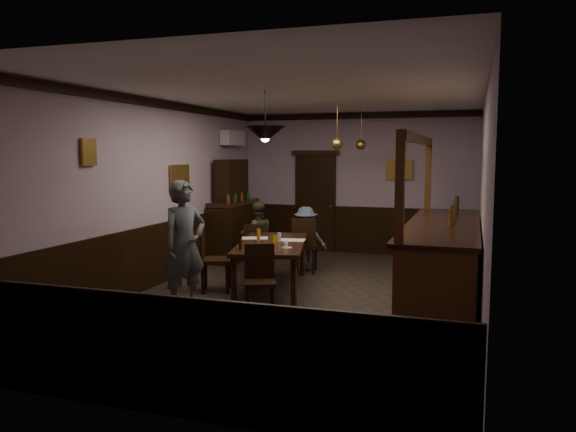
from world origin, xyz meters
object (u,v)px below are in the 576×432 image
at_px(person_seated_right, 306,238).
at_px(bar_counter, 443,260).
at_px(chair_side, 210,255).
at_px(dining_table, 272,246).
at_px(person_standing, 185,246).
at_px(coffee_cup, 286,245).
at_px(sideboard, 234,219).
at_px(chair_near, 260,276).
at_px(soda_can, 275,239).
at_px(pendant_brass_far, 361,145).
at_px(pendant_brass_mid, 337,144).
at_px(pendant_iron, 265,134).
at_px(chair_far_right, 305,243).
at_px(person_seated_left, 257,236).
at_px(chair_far_left, 255,246).

relative_size(person_seated_right, bar_counter, 0.27).
bearing_deg(chair_side, bar_counter, -102.79).
xyz_separation_m(dining_table, bar_counter, (2.58, 0.10, -0.08)).
bearing_deg(chair_side, dining_table, -85.12).
relative_size(person_standing, coffee_cup, 22.18).
bearing_deg(sideboard, chair_near, -61.20).
relative_size(soda_can, sideboard, 0.06).
relative_size(chair_side, soda_can, 8.79).
xyz_separation_m(dining_table, chair_near, (0.30, -1.29, -0.18)).
bearing_deg(chair_near, person_seated_right, 70.84).
xyz_separation_m(soda_can, bar_counter, (2.52, 0.15, -0.20)).
distance_m(person_seated_right, pendant_brass_far, 2.12).
bearing_deg(pendant_brass_mid, pendant_iron, -102.92).
bearing_deg(person_standing, chair_far_right, 10.83).
bearing_deg(pendant_brass_far, chair_side, -120.46).
height_order(chair_side, sideboard, sideboard).
xyz_separation_m(person_seated_left, pendant_brass_mid, (1.49, 0.02, 1.67)).
distance_m(chair_far_right, person_seated_right, 0.28).
distance_m(bar_counter, pendant_brass_far, 3.43).
bearing_deg(dining_table, chair_side, -153.67).
height_order(person_seated_left, pendant_iron, pendant_iron).
relative_size(pendant_iron, pendant_brass_far, 0.88).
distance_m(sideboard, bar_counter, 4.70).
relative_size(soda_can, pendant_brass_far, 0.15).
height_order(person_seated_left, bar_counter, bar_counter).
relative_size(person_seated_left, sideboard, 0.62).
bearing_deg(chair_near, person_standing, 165.85).
distance_m(coffee_cup, pendant_iron, 1.64).
bearing_deg(sideboard, person_standing, -76.30).
height_order(person_seated_right, pendant_brass_far, pendant_brass_far).
bearing_deg(coffee_cup, person_standing, -150.82).
distance_m(chair_far_left, sideboard, 1.42).
xyz_separation_m(pendant_iron, pendant_brass_mid, (0.50, 2.20, -0.10)).
distance_m(person_seated_right, sideboard, 1.80).
height_order(chair_near, soda_can, chair_near).
bearing_deg(chair_far_left, soda_can, 109.11).
bearing_deg(dining_table, bar_counter, 2.20).
bearing_deg(coffee_cup, chair_far_right, 84.17).
height_order(dining_table, pendant_iron, pendant_iron).
relative_size(sideboard, bar_counter, 0.47).
relative_size(person_seated_right, sideboard, 0.58).
bearing_deg(pendant_brass_far, pendant_brass_mid, -100.02).
height_order(coffee_cup, pendant_brass_mid, pendant_brass_mid).
xyz_separation_m(chair_near, pendant_brass_mid, (0.39, 2.71, 1.79)).
distance_m(person_standing, sideboard, 3.76).
xyz_separation_m(dining_table, coffee_cup, (0.38, -0.44, 0.11)).
relative_size(dining_table, chair_far_left, 2.69).
bearing_deg(chair_side, chair_near, -148.22).
relative_size(chair_side, person_seated_left, 0.84).
bearing_deg(dining_table, pendant_brass_far, 70.74).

